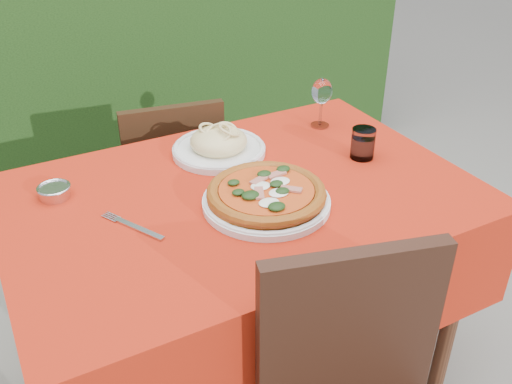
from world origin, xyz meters
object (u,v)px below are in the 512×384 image
water_glass (363,145)px  wine_glass (322,93)px  pizza_plate (266,196)px  pasta_plate (219,145)px  chair_far (173,182)px  steel_ramekin (55,192)px  fork (139,229)px

water_glass → wine_glass: size_ratio=0.56×
pizza_plate → pasta_plate: pasta_plate is taller
pizza_plate → water_glass: size_ratio=3.59×
chair_far → wine_glass: wine_glass is taller
wine_glass → steel_ramekin: wine_glass is taller
chair_far → fork: chair_far is taller
chair_far → pasta_plate: bearing=103.4°
water_glass → steel_ramekin: (-0.87, 0.20, -0.03)m
pizza_plate → fork: (-0.33, 0.05, -0.03)m
water_glass → wine_glass: 0.26m
chair_far → water_glass: size_ratio=8.55×
pizza_plate → steel_ramekin: bearing=147.8°
wine_glass → fork: size_ratio=0.79×
fork → steel_ramekin: steel_ramekin is taller
wine_glass → fork: bearing=-157.7°
pizza_plate → pasta_plate: (0.02, 0.33, 0.00)m
pizza_plate → pasta_plate: 0.33m
steel_ramekin → water_glass: bearing=-13.1°
chair_far → steel_ramekin: size_ratio=9.78×
water_glass → wine_glass: wine_glass is taller
pizza_plate → pasta_plate: bearing=87.2°
steel_ramekin → pizza_plate: bearing=-32.2°
wine_glass → steel_ramekin: (-0.88, -0.05, -0.10)m
pizza_plate → wine_glass: wine_glass is taller
water_glass → steel_ramekin: 0.89m
fork → steel_ramekin: bearing=92.5°
water_glass → wine_glass: bearing=86.7°
pizza_plate → steel_ramekin: pizza_plate is taller
chair_far → water_glass: water_glass is taller
pizza_plate → fork: pizza_plate is taller
water_glass → steel_ramekin: water_glass is taller
wine_glass → fork: 0.80m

